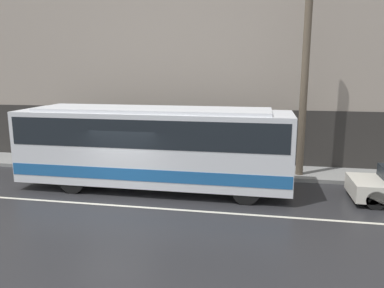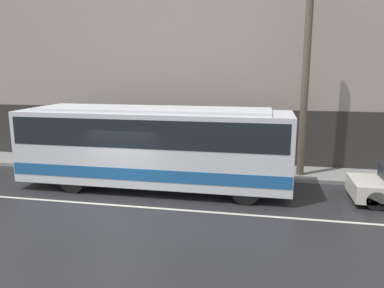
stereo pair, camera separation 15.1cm
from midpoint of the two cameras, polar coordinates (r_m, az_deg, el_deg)
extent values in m
plane|color=#262628|center=(13.56, -11.36, -9.13)|extent=(60.00, 60.00, 0.00)
cube|color=gray|center=(18.14, -5.20, -3.40)|extent=(60.00, 2.25, 0.16)
cube|color=gray|center=(18.83, -4.41, 15.72)|extent=(60.00, 0.30, 12.26)
cube|color=#2D2B28|center=(18.90, -4.33, 1.31)|extent=(60.00, 0.06, 2.80)
cube|color=beige|center=(13.55, -11.36, -9.11)|extent=(54.00, 0.14, 0.01)
cube|color=silver|center=(14.75, -5.64, -0.29)|extent=(10.60, 2.58, 2.75)
cube|color=#1E5999|center=(14.94, -5.57, -3.40)|extent=(10.55, 2.61, 0.45)
cube|color=black|center=(14.63, -5.69, 2.29)|extent=(10.28, 2.60, 1.05)
cube|color=orange|center=(13.97, 15.40, 3.64)|extent=(0.12, 1.94, 0.28)
cube|color=silver|center=(14.53, -5.75, 5.26)|extent=(9.01, 2.20, 0.12)
cylinder|color=black|center=(13.37, 8.50, -7.03)|extent=(1.01, 0.28, 1.01)
cylinder|color=black|center=(15.54, 8.92, -4.42)|extent=(1.01, 0.28, 1.01)
cylinder|color=black|center=(15.14, -17.42, -5.24)|extent=(1.01, 0.28, 1.01)
cylinder|color=black|center=(17.08, -13.82, -3.17)|extent=(1.01, 0.28, 1.01)
cylinder|color=black|center=(14.22, 26.50, -7.74)|extent=(0.66, 0.20, 0.66)
cylinder|color=black|center=(15.77, 24.93, -5.78)|extent=(0.66, 0.20, 0.66)
cylinder|color=brown|center=(16.48, 17.14, 9.29)|extent=(0.31, 0.31, 8.15)
camera|label=1|loc=(0.08, -89.70, 0.06)|focal=35.00mm
camera|label=2|loc=(0.08, 90.30, -0.06)|focal=35.00mm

